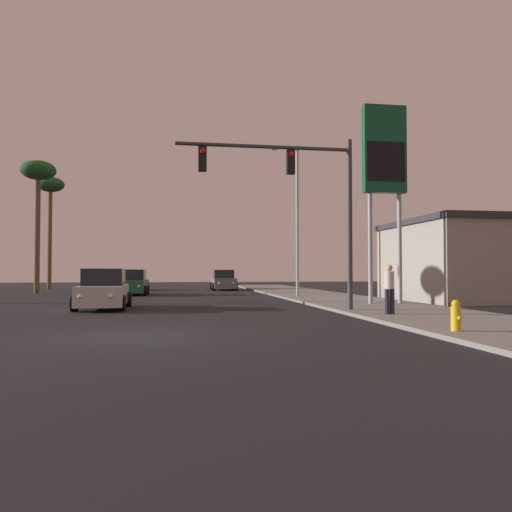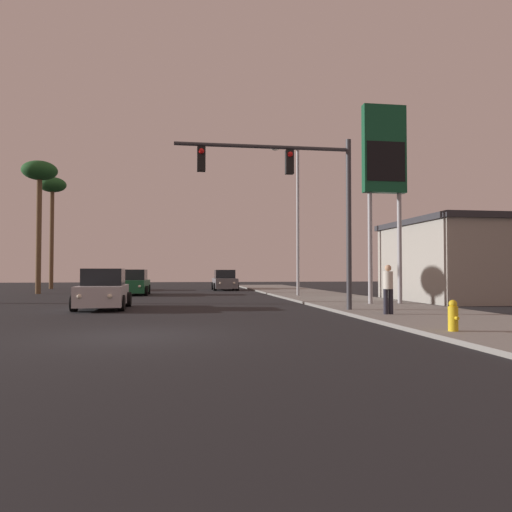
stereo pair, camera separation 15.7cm
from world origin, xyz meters
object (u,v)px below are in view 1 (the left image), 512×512
(car_red, at_px, (105,281))
(fire_hydrant, at_px, (456,316))
(car_green, at_px, (133,283))
(street_lamp, at_px, (295,212))
(palm_tree_mid, at_px, (38,178))
(car_silver, at_px, (104,291))
(car_grey, at_px, (223,281))
(palm_tree_far, at_px, (50,192))
(gas_station_sign, at_px, (384,160))
(pedestrian_on_sidewalk, at_px, (389,287))
(traffic_light_mast, at_px, (302,188))

(car_red, distance_m, fire_hydrant, 33.61)
(fire_hydrant, bearing_deg, car_green, 112.90)
(car_green, bearing_deg, street_lamp, 156.16)
(palm_tree_mid, bearing_deg, street_lamp, -23.66)
(car_silver, height_order, fire_hydrant, car_silver)
(car_grey, xyz_separation_m, palm_tree_far, (-14.97, 5.06, 7.89))
(car_silver, relative_size, gas_station_sign, 0.48)
(fire_hydrant, relative_size, palm_tree_far, 0.08)
(pedestrian_on_sidewalk, height_order, palm_tree_far, palm_tree_far)
(traffic_light_mast, bearing_deg, palm_tree_mid, 127.86)
(car_silver, bearing_deg, palm_tree_far, -73.65)
(street_lamp, relative_size, fire_hydrant, 11.84)
(car_grey, height_order, car_green, same)
(car_grey, xyz_separation_m, traffic_light_mast, (0.78, -23.19, 3.93))
(traffic_light_mast, xyz_separation_m, street_lamp, (2.40, 10.99, 0.42))
(car_grey, xyz_separation_m, street_lamp, (3.18, -12.20, 4.36))
(car_grey, relative_size, car_green, 0.99)
(car_red, distance_m, palm_tree_far, 10.30)
(traffic_light_mast, distance_m, gas_station_sign, 5.93)
(car_silver, relative_size, fire_hydrant, 5.71)
(car_grey, xyz_separation_m, fire_hydrant, (2.85, -30.13, -0.27))
(car_red, xyz_separation_m, street_lamp, (12.88, -13.25, 4.36))
(traffic_light_mast, distance_m, palm_tree_far, 32.59)
(pedestrian_on_sidewalk, bearing_deg, palm_tree_far, 120.97)
(car_silver, distance_m, palm_tree_mid, 17.79)
(palm_tree_far, bearing_deg, car_green, -56.61)
(pedestrian_on_sidewalk, relative_size, palm_tree_mid, 0.18)
(palm_tree_far, bearing_deg, pedestrian_on_sidewalk, -59.03)
(fire_hydrant, xyz_separation_m, pedestrian_on_sidewalk, (0.43, 4.78, 0.55))
(gas_station_sign, relative_size, pedestrian_on_sidewalk, 5.39)
(car_green, relative_size, traffic_light_mast, 0.65)
(car_grey, bearing_deg, traffic_light_mast, 91.76)
(traffic_light_mast, bearing_deg, car_grey, 91.93)
(car_green, xyz_separation_m, traffic_light_mast, (7.52, -15.75, 3.93))
(street_lamp, height_order, fire_hydrant, street_lamp)
(traffic_light_mast, relative_size, palm_tree_far, 0.67)
(car_grey, distance_m, palm_tree_far, 17.66)
(car_green, bearing_deg, car_red, -68.93)
(car_grey, height_order, palm_tree_mid, palm_tree_mid)
(gas_station_sign, xyz_separation_m, pedestrian_on_sidewalk, (-2.17, -5.28, -5.58))
(street_lamp, distance_m, palm_tree_far, 25.30)
(palm_tree_far, bearing_deg, palm_tree_mid, -81.09)
(fire_hydrant, bearing_deg, street_lamp, 88.94)
(street_lamp, relative_size, palm_tree_mid, 0.97)
(pedestrian_on_sidewalk, bearing_deg, traffic_light_mast, 139.13)
(car_silver, xyz_separation_m, palm_tree_far, (-8.10, 24.86, 7.89))
(car_red, bearing_deg, palm_tree_mid, 58.68)
(pedestrian_on_sidewalk, bearing_deg, fire_hydrant, -95.14)
(car_silver, relative_size, palm_tree_mid, 0.47)
(car_red, distance_m, traffic_light_mast, 26.70)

